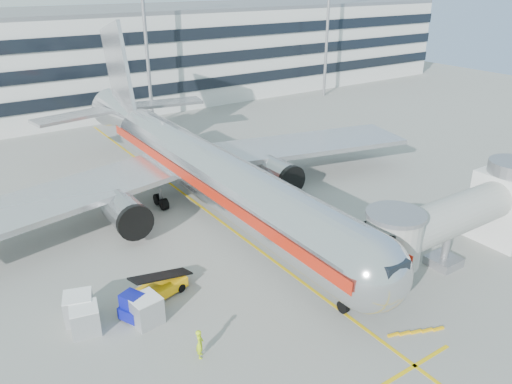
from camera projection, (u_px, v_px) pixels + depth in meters
ground at (273, 260)px, 39.33m from camera, size 180.00×180.00×0.00m
lead_in_line at (211, 214)px, 46.91m from camera, size 0.25×70.00×0.01m
stop_bar at (415, 366)px, 28.70m from camera, size 6.00×0.25×0.01m
main_jet at (200, 166)px, 46.52m from camera, size 50.95×48.70×16.06m
jet_bridge at (464, 215)px, 37.94m from camera, size 17.80×4.50×7.00m
terminal at (63, 61)px, 80.18m from camera, size 150.00×24.25×15.60m
light_mast_centre at (144, 20)px, 69.34m from camera, size 2.40×1.20×25.45m
light_mast_east at (328, 10)px, 86.77m from camera, size 2.40×1.20×25.45m
belt_loader at (155, 290)px, 34.44m from camera, size 4.96×2.82×2.31m
baggage_tug at (137, 305)px, 32.59m from camera, size 2.92×2.43×1.91m
cargo_container_left at (79, 307)px, 32.18m from camera, size 2.22×2.22×1.88m
cargo_container_right at (146, 310)px, 31.94m from camera, size 2.02×2.02×1.89m
cargo_container_front at (85, 319)px, 31.12m from camera, size 2.04×2.04×1.82m
ramp_worker at (200, 344)px, 29.03m from camera, size 0.73×0.82×1.90m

